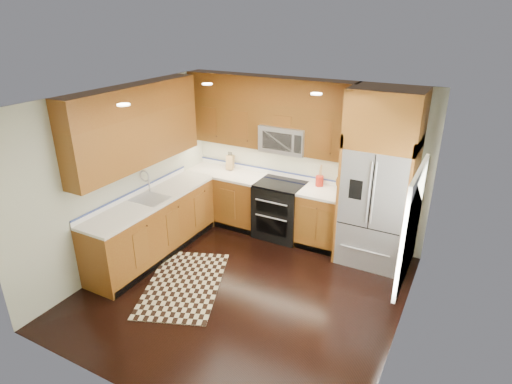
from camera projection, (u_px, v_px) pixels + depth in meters
The scene contains 16 objects.
ground at pixel (244, 291), 5.83m from camera, with size 4.00×4.00×0.00m, color black.
wall_back at pixel (304, 159), 6.94m from camera, with size 4.00×0.02×2.60m, color #B5B7A5.
wall_left at pixel (123, 177), 6.19m from camera, with size 0.02×4.00×2.60m, color #B5B7A5.
wall_right at pixel (409, 242), 4.45m from camera, with size 0.02×4.00×2.60m, color #B5B7A5.
window at pixel (411, 225), 4.58m from camera, with size 0.04×1.10×1.30m.
base_cabinets at pixel (205, 217), 6.92m from camera, with size 2.85×3.00×0.90m.
countertop at pixel (215, 189), 6.77m from camera, with size 2.86×3.01×0.04m.
upper_cabinets at pixel (211, 119), 6.42m from camera, with size 2.85×3.00×1.15m.
range at pixel (280, 210), 7.11m from camera, with size 0.76×0.67×0.95m.
microwave at pixel (285, 139), 6.75m from camera, with size 0.76×0.40×0.42m.
refrigerator at pixel (379, 180), 6.08m from camera, with size 0.98×0.75×2.60m.
sink_faucet at pixel (150, 195), 6.38m from camera, with size 0.54×0.44×0.37m.
rug at pixel (184, 284), 5.97m from camera, with size 0.98×1.64×0.01m, color black.
knife_block at pixel (230, 162), 7.51m from camera, with size 0.15×0.18×0.31m.
utensil_crock at pixel (320, 179), 6.79m from camera, with size 0.17×0.17×0.35m.
cutting_board at pixel (344, 190), 6.63m from camera, with size 0.29×0.29×0.02m, color brown.
Camera 1 is at (2.44, -4.18, 3.53)m, focal length 30.00 mm.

